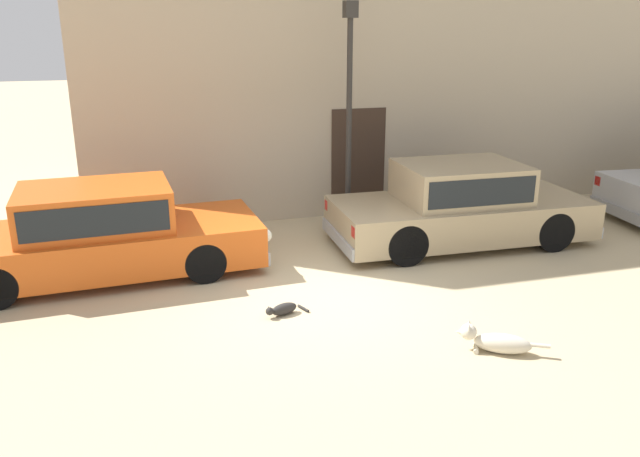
{
  "coord_description": "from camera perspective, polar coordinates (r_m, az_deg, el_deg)",
  "views": [
    {
      "loc": [
        -2.29,
        -7.9,
        3.62
      ],
      "look_at": [
        0.04,
        0.2,
        0.9
      ],
      "focal_mm": 35.45,
      "sensor_mm": 36.0,
      "label": 1
    }
  ],
  "objects": [
    {
      "name": "stray_cat",
      "position": [
        8.33,
        -3.38,
        -7.28
      ],
      "size": [
        0.59,
        0.29,
        0.16
      ],
      "rotation": [
        0.0,
        0.0,
        3.44
      ],
      "color": "#2D2B28",
      "rests_on": "ground_plane"
    },
    {
      "name": "stray_dog_spotted",
      "position": [
        7.69,
        15.6,
        -9.77
      ],
      "size": [
        0.96,
        0.59,
        0.35
      ],
      "rotation": [
        0.0,
        0.0,
        2.63
      ],
      "color": "beige",
      "rests_on": "ground_plane"
    },
    {
      "name": "parked_sedan_nearest",
      "position": [
        9.96,
        -19.24,
        -0.29
      ],
      "size": [
        4.89,
        2.05,
        1.38
      ],
      "rotation": [
        0.0,
        0.0,
        0.06
      ],
      "color": "#D15619",
      "rests_on": "ground_plane"
    },
    {
      "name": "parked_sedan_second",
      "position": [
        11.12,
        12.56,
        2.16
      ],
      "size": [
        4.58,
        1.91,
        1.4
      ],
      "rotation": [
        0.0,
        0.0,
        -0.02
      ],
      "color": "tan",
      "rests_on": "ground_plane"
    },
    {
      "name": "ground_plane",
      "position": [
        8.99,
        0.09,
        -5.87
      ],
      "size": [
        80.0,
        80.0,
        0.0
      ],
      "primitive_type": "plane",
      "color": "tan"
    },
    {
      "name": "street_lamp",
      "position": [
        11.39,
        2.67,
        12.5
      ],
      "size": [
        0.22,
        0.22,
        4.02
      ],
      "color": "#2D2B28",
      "rests_on": "ground_plane"
    },
    {
      "name": "apartment_block",
      "position": [
        16.0,
        7.68,
        19.2
      ],
      "size": [
        14.82,
        6.29,
        8.07
      ],
      "color": "tan",
      "rests_on": "ground_plane"
    }
  ]
}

